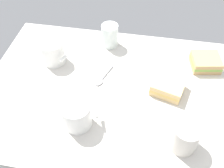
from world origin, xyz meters
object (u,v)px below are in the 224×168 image
Objects in this scene: coffee_mug_black at (77,115)px; sandwich_main at (168,86)px; coffee_mug_spare at (53,52)px; sandwich_side at (206,62)px; glass_of_milk at (110,37)px; paper_napkin at (24,104)px; coffee_mug_milky at (185,136)px; spoon at (102,78)px.

coffee_mug_black is 0.90× the size of sandwich_main.
coffee_mug_spare reaches higher than sandwich_side.
sandwich_main is 1.34× the size of glass_of_milk.
coffee_mug_milky is at bearing 173.36° from paper_napkin.
coffee_mug_black is 32.51cm from sandwich_main.
sandwich_main is at bearing 47.18° from sandwich_side.
glass_of_milk is at bearing -145.45° from coffee_mug_spare.
sandwich_side is (-13.40, -14.46, -0.00)cm from sandwich_main.
sandwich_main is 19.72cm from sandwich_side.
coffee_mug_black is 20.29cm from paper_napkin.
coffee_mug_spare is (16.14, -25.68, 0.03)cm from coffee_mug_black.
coffee_mug_black is at bearing 33.81° from sandwich_main.
glass_of_milk reaches higher than coffee_mug_spare.
glass_of_milk is at bearing -9.74° from sandwich_side.
sandwich_side is 1.24× the size of glass_of_milk.
coffee_mug_milky is 0.91× the size of spoon.
sandwich_main is 48.49cm from paper_napkin.
coffee_mug_milky reaches higher than sandwich_main.
coffee_mug_spare is at bearing 6.89° from sandwich_side.
spoon is (-0.61, 19.42, -3.72)cm from glass_of_milk.
spoon is at bearing 162.67° from coffee_mug_spare.
sandwich_main reaches higher than paper_napkin.
coffee_mug_milky is 0.90× the size of sandwich_side.
coffee_mug_black reaches higher than sandwich_side.
spoon is (23.26, -1.44, -1.82)cm from sandwich_main.
spoon is at bearing 19.55° from sandwich_side.
coffee_mug_black is 1.03× the size of coffee_mug_spare.
paper_napkin is (22.48, 34.94, -3.95)cm from glass_of_milk.
coffee_mug_black is at bearing -3.58° from coffee_mug_milky.
paper_napkin is (3.27, 21.71, -4.43)cm from coffee_mug_spare.
glass_of_milk reaches higher than paper_napkin.
coffee_mug_milky is at bearing 149.95° from coffee_mug_spare.
coffee_mug_black is 1.10× the size of coffee_mug_milky.
coffee_mug_spare reaches higher than sandwich_main.
coffee_mug_spare is at bearing -17.33° from spoon.
coffee_mug_spare is at bearing -57.84° from coffee_mug_black.
sandwich_main is (-43.09, 7.63, -2.38)cm from coffee_mug_spare.
coffee_mug_black reaches higher than paper_napkin.
sandwich_main is 23.38cm from spoon.
spoon is (-19.83, 6.19, -4.20)cm from coffee_mug_spare.
coffee_mug_milky reaches higher than coffee_mug_black.
sandwich_main is at bearing -163.10° from paper_napkin.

